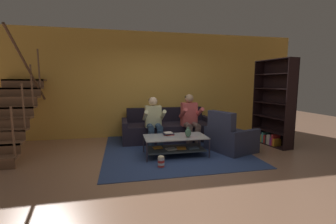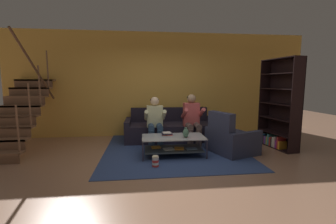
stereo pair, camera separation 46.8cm
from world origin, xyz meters
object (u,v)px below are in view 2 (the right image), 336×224
Objects in this scene: coffee_table at (173,143)px; popcorn_tub at (155,161)px; couch at (171,129)px; vase at (186,133)px; person_seated_left at (155,119)px; person_seated_right at (192,118)px; armchair at (231,140)px; bookshelf at (279,112)px; book_stack at (167,134)px.

coffee_table is 0.74m from popcorn_tub.
couch is 11.05× the size of popcorn_tub.
person_seated_left is at bearing 122.12° from vase.
person_seated_right reaches higher than armchair.
armchair is at bearing 21.59° from popcorn_tub.
bookshelf is 1.83× the size of armchair.
bookshelf reaches higher than person_seated_left.
person_seated_right is at bearing 43.35° from book_stack.
bookshelf is 3.17m from popcorn_tub.
armchair reaches higher than popcorn_tub.
person_seated_left is 5.43× the size of popcorn_tub.
armchair reaches higher than coffee_table.
book_stack is at bearing -175.27° from bookshelf.
person_seated_right is 5.95× the size of vase.
person_seated_right reaches higher than person_seated_left.
couch is 0.81m from person_seated_left.
vase reaches higher than coffee_table.
couch is 1.24m from book_stack.
popcorn_tub is (-2.94, -0.96, -0.72)m from bookshelf.
book_stack is at bearing 142.59° from vase.
vase is (0.24, -0.12, 0.24)m from coffee_table.
popcorn_tub is at bearing -105.04° from couch.
bookshelf is (2.86, -0.42, 0.19)m from person_seated_left.
armchair is (1.02, 0.19, -0.22)m from vase.
person_seated_left reaches higher than popcorn_tub.
couch is 1.94× the size of person_seated_right.
vase is 1.06m from armchair.
popcorn_tub is (-0.29, -0.74, -0.33)m from book_stack.
person_seated_right is at bearing 54.86° from popcorn_tub.
book_stack is (-0.68, -0.64, -0.23)m from person_seated_right.
person_seated_left is 1.04× the size of armchair.
coffee_table is (-0.57, -0.79, -0.40)m from person_seated_right.
bookshelf is at bearing 18.08° from popcorn_tub.
person_seated_left is 0.93m from coffee_table.
vase is at bearing -26.82° from coffee_table.
armchair is (1.26, 0.07, 0.02)m from coffee_table.
popcorn_tub is (-0.52, -1.95, -0.17)m from couch.
person_seated_left is at bearing 155.66° from armchair.
popcorn_tub is at bearing -125.14° from person_seated_right.
person_seated_right is 1.07m from armchair.
coffee_table is 0.25m from book_stack.
person_seated_left reaches higher than coffee_table.
person_seated_right is 0.97m from book_stack.
couch is at bearing 51.70° from person_seated_left.
couch is at bearing 128.56° from person_seated_right.
person_seated_right reaches higher than book_stack.
book_stack is 1.10× the size of popcorn_tub.
couch is at bearing 74.96° from popcorn_tub.
armchair is 5.21× the size of popcorn_tub.
vase is at bearing -37.41° from book_stack.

